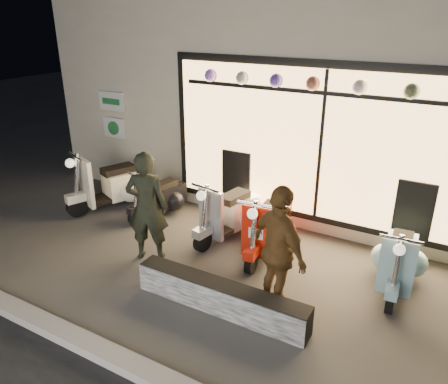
# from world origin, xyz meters

# --- Properties ---
(ground) EXTENTS (40.00, 40.00, 0.00)m
(ground) POSITION_xyz_m (0.00, 0.00, 0.00)
(ground) COLOR #383533
(ground) RESTS_ON ground
(kerb) EXTENTS (40.00, 0.25, 0.12)m
(kerb) POSITION_xyz_m (0.00, -2.00, 0.06)
(kerb) COLOR slate
(kerb) RESTS_ON ground
(shop_building) EXTENTS (10.20, 6.23, 4.20)m
(shop_building) POSITION_xyz_m (0.00, 4.98, 2.10)
(shop_building) COLOR beige
(shop_building) RESTS_ON ground
(graffiti_barrier) EXTENTS (2.35, 0.28, 0.40)m
(graffiti_barrier) POSITION_xyz_m (0.45, -0.65, 0.20)
(graffiti_barrier) COLOR black
(graffiti_barrier) RESTS_ON ground
(scooter_silver) EXTENTS (0.62, 1.46, 1.03)m
(scooter_silver) POSITION_xyz_m (-0.42, 1.24, 0.42)
(scooter_silver) COLOR black
(scooter_silver) RESTS_ON ground
(scooter_red) EXTENTS (0.55, 1.45, 1.03)m
(scooter_red) POSITION_xyz_m (0.33, 1.06, 0.42)
(scooter_red) COLOR black
(scooter_red) RESTS_ON ground
(scooter_black) EXTENTS (0.58, 1.25, 0.89)m
(scooter_black) POSITION_xyz_m (-1.93, 1.33, 0.36)
(scooter_black) COLOR black
(scooter_black) RESTS_ON ground
(scooter_cream) EXTENTS (0.90, 1.56, 1.13)m
(scooter_cream) POSITION_xyz_m (-2.93, 1.18, 0.45)
(scooter_cream) COLOR black
(scooter_cream) RESTS_ON ground
(scooter_blue) EXTENTS (0.49, 1.38, 0.98)m
(scooter_blue) POSITION_xyz_m (2.28, 1.09, 0.40)
(scooter_blue) COLOR black
(scooter_blue) RESTS_ON ground
(man) EXTENTS (0.74, 0.62, 1.71)m
(man) POSITION_xyz_m (-1.16, -0.06, 0.86)
(man) COLOR black
(man) RESTS_ON ground
(woman) EXTENTS (1.06, 0.88, 1.69)m
(woman) POSITION_xyz_m (1.05, -0.26, 0.85)
(woman) COLOR brown
(woman) RESTS_ON ground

